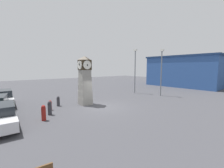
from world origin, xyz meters
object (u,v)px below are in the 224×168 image
clock_tower (85,81)px  bollard_near_tower (44,113)px  bollard_mid_row (50,108)px  bollard_end_row (58,101)px  bollard_far_row (50,105)px  car_navy_sedan (1,98)px  street_lamp_near_road (161,69)px  street_lamp_far_side (135,68)px

clock_tower → bollard_near_tower: bearing=-62.4°
bollard_mid_row → bollard_end_row: bearing=148.6°
bollard_far_row → car_navy_sedan: 5.31m
clock_tower → bollard_near_tower: 5.41m
bollard_far_row → street_lamp_near_road: street_lamp_near_road is taller
car_navy_sedan → street_lamp_far_side: bearing=80.9°
bollard_end_row → car_navy_sedan: size_ratio=0.24×
bollard_far_row → street_lamp_far_side: (-1.58, 12.31, 3.21)m
clock_tower → bollard_far_row: bearing=-91.3°
bollard_end_row → street_lamp_far_side: street_lamp_far_side is taller
bollard_mid_row → car_navy_sedan: 6.23m
bollard_near_tower → bollard_far_row: bollard_near_tower is taller
bollard_near_tower → street_lamp_far_side: size_ratio=0.18×
bollard_end_row → bollard_mid_row: bearing=-31.4°
bollard_near_tower → car_navy_sedan: 6.91m
bollard_near_tower → bollard_end_row: bollard_near_tower is taller
clock_tower → street_lamp_near_road: size_ratio=0.80×
bollard_near_tower → street_lamp_far_side: (-4.02, 13.42, 3.09)m
bollard_near_tower → street_lamp_far_side: 14.35m
bollard_far_row → bollard_mid_row: bearing=-16.8°
clock_tower → bollard_mid_row: clock_tower is taller
street_lamp_near_road → bollard_near_tower: bearing=-88.1°
street_lamp_far_side → bollard_end_row: bearing=-86.8°
car_navy_sedan → bollard_mid_row: bearing=28.4°
clock_tower → street_lamp_near_road: street_lamp_near_road is taller
bollard_near_tower → bollard_far_row: 2.69m
bollard_near_tower → street_lamp_far_side: street_lamp_far_side is taller
bollard_near_tower → clock_tower: bearing=117.6°
clock_tower → car_navy_sedan: size_ratio=1.20×
car_navy_sedan → street_lamp_near_road: size_ratio=0.67×
clock_tower → bollard_near_tower: clock_tower is taller
clock_tower → car_navy_sedan: bearing=-121.6°
bollard_mid_row → street_lamp_near_road: size_ratio=0.18×
street_lamp_near_road → bollard_end_row: bearing=-103.0°
bollard_mid_row → street_lamp_far_side: size_ratio=0.18×
bollard_far_row → bollard_near_tower: bearing=-24.6°
bollard_far_row → bollard_end_row: (-0.95, 1.01, 0.05)m
bollard_far_row → street_lamp_far_side: bearing=97.3°
bollard_end_row → street_lamp_far_side: 11.75m
clock_tower → bollard_mid_row: 4.43m
clock_tower → street_lamp_far_side: size_ratio=0.77×
clock_tower → bollard_far_row: 3.91m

